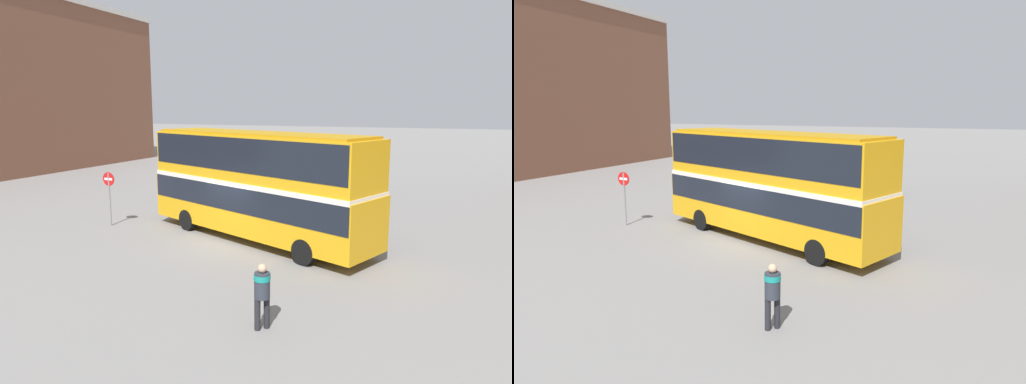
{
  "view_description": "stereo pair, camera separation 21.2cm",
  "coord_description": "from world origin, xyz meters",
  "views": [
    {
      "loc": [
        8.48,
        -16.42,
        5.58
      ],
      "look_at": [
        0.81,
        1.0,
        2.07
      ],
      "focal_mm": 32.0,
      "sensor_mm": 36.0,
      "label": 1
    },
    {
      "loc": [
        8.68,
        -16.34,
        5.58
      ],
      "look_at": [
        0.81,
        1.0,
        2.07
      ],
      "focal_mm": 32.0,
      "sensor_mm": 36.0,
      "label": 2
    }
  ],
  "objects": [
    {
      "name": "no_entry_sign",
      "position": [
        -6.52,
        0.29,
        1.76
      ],
      "size": [
        0.66,
        0.08,
        2.6
      ],
      "color": "gray",
      "rests_on": "ground_plane"
    },
    {
      "name": "ground_plane",
      "position": [
        0.0,
        0.0,
        0.0
      ],
      "size": [
        240.0,
        240.0,
        0.0
      ],
      "primitive_type": "plane",
      "color": "gray"
    },
    {
      "name": "pedestrian_foreground",
      "position": [
        4.24,
        -6.41,
        1.07
      ],
      "size": [
        0.6,
        0.6,
        1.75
      ],
      "rotation": [
        0.0,
        0.0,
        2.43
      ],
      "color": "#232328",
      "rests_on": "ground_plane"
    },
    {
      "name": "parked_car_kerb_near",
      "position": [
        1.93,
        14.37,
        0.79
      ],
      "size": [
        4.24,
        1.94,
        1.59
      ],
      "rotation": [
        0.0,
        0.0,
        3.09
      ],
      "color": "navy",
      "rests_on": "ground_plane"
    },
    {
      "name": "double_decker_bus",
      "position": [
        0.81,
        1.0,
        2.63
      ],
      "size": [
        11.25,
        6.3,
        4.6
      ],
      "rotation": [
        0.0,
        0.0,
        -0.36
      ],
      "color": "gold",
      "rests_on": "ground_plane"
    }
  ]
}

